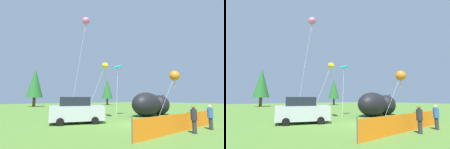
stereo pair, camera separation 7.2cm
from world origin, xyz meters
TOP-DOWN VIEW (x-y plane):
  - ground_plane at (0.00, 0.00)m, footprint 120.00×120.00m
  - parked_car at (-3.90, 3.44)m, footprint 4.53×2.86m
  - folding_chair at (4.33, -1.26)m, footprint 0.58×0.58m
  - inflatable_cat at (5.67, 4.39)m, footprint 6.22×3.30m
  - safety_fence at (0.17, -3.33)m, footprint 9.09×1.08m
  - spectator_in_green_shirt at (2.15, -4.08)m, footprint 0.34×0.34m
  - spectator_in_black_shirt at (0.07, -4.18)m, footprint 0.34×0.34m
  - kite_pink_octopus at (-0.99, 8.08)m, footprint 1.97×0.88m
  - kite_orange_flower at (6.31, 1.42)m, footprint 2.57×1.23m
  - kite_yellow_hero at (-0.02, 5.31)m, footprint 2.82×2.51m
  - kite_teal_diamond at (2.66, 6.65)m, footprint 2.14×2.35m
  - horizon_tree_east at (19.35, 34.59)m, footprint 3.27×3.27m
  - horizon_tree_northeast at (-1.05, 35.50)m, footprint 3.82×3.82m

SIDE VIEW (x-z plane):
  - ground_plane at x=0.00m, z-range 0.00..0.00m
  - folding_chair at x=4.33m, z-range 0.07..0.91m
  - safety_fence at x=0.17m, z-range -0.05..1.12m
  - spectator_in_black_shirt at x=0.07m, z-range 0.07..1.64m
  - spectator_in_green_shirt at x=2.15m, z-range 0.07..1.65m
  - parked_car at x=-3.90m, z-range -0.03..2.07m
  - inflatable_cat at x=5.67m, z-range -0.10..2.56m
  - kite_orange_flower at x=6.31m, z-range 1.92..6.83m
  - horizon_tree_east at x=19.35m, z-range 0.89..8.68m
  - kite_yellow_hero at x=-0.02m, z-range 2.40..8.41m
  - horizon_tree_northeast at x=-1.05m, z-range 1.04..10.15m
  - kite_teal_diamond at x=2.66m, z-range 2.65..8.68m
  - kite_pink_octopus at x=-0.99m, z-range 5.31..16.91m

